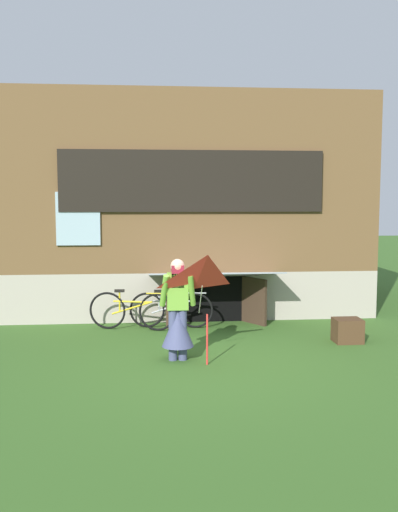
% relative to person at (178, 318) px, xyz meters
% --- Properties ---
extents(ground_plane, '(60.00, 60.00, 0.00)m').
position_rel_person_xyz_m(ground_plane, '(0.46, -0.14, -0.70)').
color(ground_plane, '#386023').
extents(log_house, '(8.13, 6.27, 4.92)m').
position_rel_person_xyz_m(log_house, '(0.46, 5.43, 1.76)').
color(log_house, '#ADA393').
rests_on(log_house, ground_plane).
extents(person, '(0.61, 0.53, 1.66)m').
position_rel_person_xyz_m(person, '(0.00, 0.00, 0.00)').
color(person, '#474C75').
rests_on(person, ground_plane).
extents(kite, '(1.06, 1.01, 1.68)m').
position_rel_person_xyz_m(kite, '(0.44, -0.53, 0.65)').
color(kite, red).
rests_on(kite, ground_plane).
extents(bicycle_silver, '(1.70, 0.26, 0.78)m').
position_rel_person_xyz_m(bicycle_silver, '(-0.02, 2.33, -0.32)').
color(bicycle_silver, black).
rests_on(bicycle_silver, ground_plane).
extents(bicycle_yellow, '(1.75, 0.47, 0.81)m').
position_rel_person_xyz_m(bicycle_yellow, '(-0.81, 2.21, -0.31)').
color(bicycle_yellow, black).
rests_on(bicycle_yellow, ground_plane).
extents(wooden_crate, '(0.50, 0.42, 0.44)m').
position_rel_person_xyz_m(wooden_crate, '(3.16, 0.88, -0.48)').
color(wooden_crate, '#4C331E').
rests_on(wooden_crate, ground_plane).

